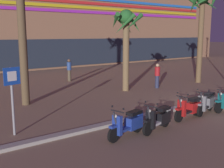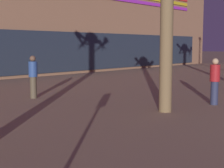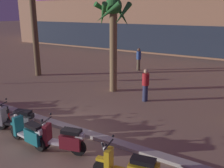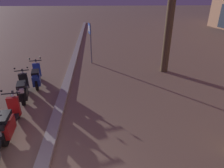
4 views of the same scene
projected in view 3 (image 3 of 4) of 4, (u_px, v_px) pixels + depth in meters
The scene contains 8 objects.
ground_plane at pixel (58, 135), 8.95m from camera, with size 200.00×200.00×0.00m, color #93755B.
curb_strip at pixel (69, 128), 9.41m from camera, with size 60.00×0.36×0.12m, color #ADA89E.
scooter_grey_mid_centre at pixel (17, 120), 9.07m from camera, with size 1.74×0.75×1.17m.
scooter_teal_gap_after_mid at pixel (29, 133), 8.14m from camera, with size 1.78×0.56×1.04m.
scooter_maroon_lead_nearest at pixel (64, 140), 7.73m from camera, with size 1.70×0.73×1.17m.
palm_tree_by_mall_entrance at pixel (113, 25), 12.98m from camera, with size 1.91×1.96×4.96m.
pedestrian_by_palm_tree at pixel (145, 84), 12.17m from camera, with size 0.34×0.34×1.61m.
pedestrian_strolling_near_curb at pixel (139, 59), 18.65m from camera, with size 0.34×0.34×1.66m.
Camera 3 is at (5.97, -5.79, 4.24)m, focal length 40.28 mm.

